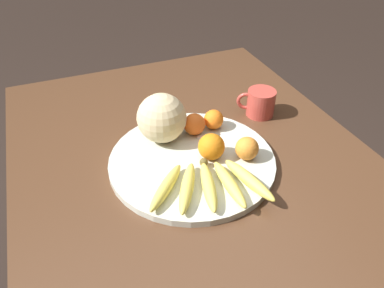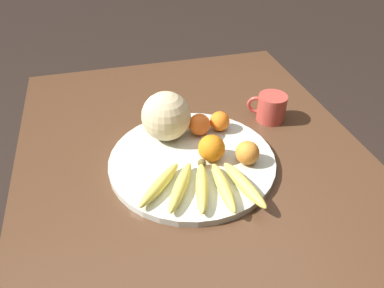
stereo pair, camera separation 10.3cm
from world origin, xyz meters
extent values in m
cube|color=#4C301E|center=(0.00, 0.00, 0.76)|extent=(1.21, 1.02, 0.04)
cube|color=#4C301E|center=(0.52, -0.42, 0.37)|extent=(0.07, 0.07, 0.74)
cube|color=#4C301E|center=(0.52, 0.42, 0.37)|extent=(0.07, 0.07, 0.74)
cylinder|color=beige|center=(-0.07, 0.02, 0.79)|extent=(0.47, 0.47, 0.02)
torus|color=navy|center=(-0.07, 0.02, 0.79)|extent=(0.47, 0.47, 0.01)
sphere|color=beige|center=(0.05, 0.06, 0.87)|extent=(0.15, 0.15, 0.15)
sphere|color=brown|center=(-0.12, 0.00, 0.81)|extent=(0.02, 0.02, 0.02)
ellipsoid|color=#E5D156|center=(-0.17, 0.13, 0.81)|extent=(0.15, 0.14, 0.03)
ellipsoid|color=#E5D156|center=(-0.19, 0.08, 0.81)|extent=(0.18, 0.12, 0.03)
ellipsoid|color=#E5D156|center=(-0.21, 0.03, 0.81)|extent=(0.18, 0.08, 0.03)
ellipsoid|color=#E5D156|center=(-0.22, -0.03, 0.81)|extent=(0.18, 0.03, 0.03)
ellipsoid|color=#E5D156|center=(-0.22, -0.08, 0.81)|extent=(0.19, 0.07, 0.03)
sphere|color=orange|center=(-0.09, -0.04, 0.83)|extent=(0.08, 0.08, 0.08)
sphere|color=orange|center=(-0.12, -0.13, 0.83)|extent=(0.07, 0.07, 0.07)
sphere|color=orange|center=(0.05, -0.10, 0.83)|extent=(0.06, 0.06, 0.06)
sphere|color=orange|center=(0.04, -0.04, 0.83)|extent=(0.07, 0.07, 0.07)
cube|color=white|center=(-0.02, -0.05, 0.80)|extent=(0.09, 0.04, 0.00)
cylinder|color=#B74238|center=(0.09, -0.29, 0.82)|extent=(0.09, 0.09, 0.09)
torus|color=#B74238|center=(0.11, -0.25, 0.83)|extent=(0.04, 0.06, 0.06)
camera|label=1|loc=(-0.83, 0.32, 1.47)|focal=35.00mm
camera|label=2|loc=(-0.86, 0.22, 1.47)|focal=35.00mm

